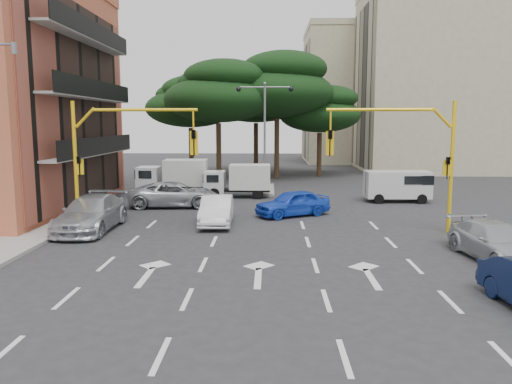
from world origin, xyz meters
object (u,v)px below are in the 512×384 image
car_silver_parked (496,242)px  signal_mast_right (412,148)px  box_truck_b (238,181)px  car_silver_wagon (91,213)px  car_white_hatch (217,210)px  van_white (397,186)px  car_silver_cross_a (175,194)px  street_lamp_center (265,117)px  car_blue_compact (293,203)px  signal_mast_left (113,148)px  box_truck_a (173,177)px

car_silver_parked → signal_mast_right: bearing=105.2°
box_truck_b → car_silver_wagon: bearing=148.9°
car_silver_wagon → car_white_hatch: bearing=15.3°
signal_mast_right → van_white: (1.70, 9.01, -2.88)m
car_silver_cross_a → van_white: 13.99m
van_white → car_silver_cross_a: bearing=-81.3°
signal_mast_right → box_truck_b: size_ratio=1.33×
car_white_hatch → box_truck_b: (0.49, 9.02, 0.40)m
street_lamp_center → car_silver_parked: (8.70, -18.62, -4.74)m
car_blue_compact → van_white: bearing=97.4°
signal_mast_left → car_white_hatch: 5.78m
street_lamp_center → car_silver_wagon: street_lamp_center is taller
signal_mast_left → car_white_hatch: bearing=19.5°
car_silver_cross_a → car_silver_parked: size_ratio=1.15×
car_white_hatch → car_silver_wagon: size_ratio=0.77×
box_truck_a → box_truck_b: box_truck_a is taller
car_white_hatch → street_lamp_center: bearing=78.0°
car_blue_compact → car_silver_wagon: bearing=-96.9°
car_blue_compact → car_silver_parked: car_blue_compact is taller
car_blue_compact → car_silver_wagon: 10.38m
car_white_hatch → van_white: (10.75, 7.39, 0.30)m
car_blue_compact → car_silver_wagon: size_ratio=0.74×
car_blue_compact → car_silver_cross_a: (-6.92, 2.75, 0.05)m
signal_mast_right → car_silver_wagon: (-14.80, 0.07, -3.08)m
street_lamp_center → car_silver_cross_a: street_lamp_center is taller
box_truck_a → box_truck_b: size_ratio=1.10×
car_blue_compact → car_silver_parked: bearing=10.7°
van_white → box_truck_b: bearing=-99.8°
car_silver_wagon → box_truck_a: bearing=82.7°
signal_mast_left → van_white: size_ratio=1.50×
car_silver_cross_a → van_white: size_ratio=1.35×
street_lamp_center → car_silver_wagon: size_ratio=1.40×
van_white → signal_mast_right: bearing=-11.4°
signal_mast_left → car_silver_cross_a: (1.50, 6.72, -3.13)m
signal_mast_left → signal_mast_right: bearing=0.0°
signal_mast_right → car_silver_parked: 5.92m
street_lamp_center → van_white: 10.81m
street_lamp_center → box_truck_b: bearing=-117.7°
car_silver_cross_a → box_truck_b: 5.29m
street_lamp_center → box_truck_a: (-6.41, -2.00, -4.21)m
van_white → box_truck_b: 10.40m
box_truck_a → box_truck_b: 4.85m
signal_mast_right → car_silver_wagon: size_ratio=1.08×
car_silver_wagon → box_truck_a: (1.59, 11.93, 0.41)m
box_truck_a → van_white: bearing=-103.8°
car_silver_wagon → car_silver_cross_a: 7.17m
car_silver_cross_a → car_white_hatch: bearing=-153.2°
car_white_hatch → van_white: size_ratio=1.07×
signal_mast_right → car_silver_wagon: signal_mast_right is taller
street_lamp_center → car_white_hatch: bearing=-100.3°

